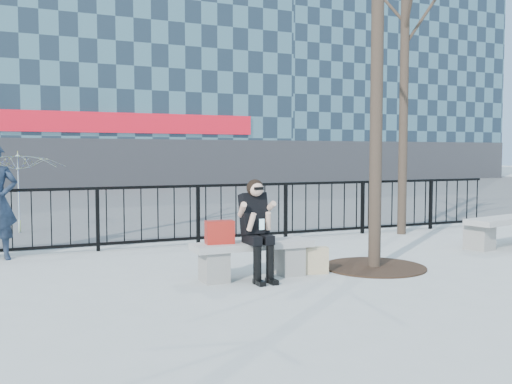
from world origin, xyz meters
name	(u,v)px	position (x,y,z in m)	size (l,w,h in m)	color
ground	(253,278)	(0.00, 0.00, 0.00)	(120.00, 120.00, 0.00)	#9D9E98
street_surface	(95,198)	(0.00, 15.00, 0.00)	(60.00, 23.00, 0.01)	#474747
railing	(188,215)	(0.00, 3.00, 0.55)	(14.00, 0.06, 1.10)	black
building_right	(363,29)	(20.00, 27.00, 10.30)	(16.20, 10.20, 20.60)	slate
tree_grate	(374,267)	(1.90, -0.10, 0.01)	(1.50, 1.50, 0.02)	black
bench_main	(253,256)	(0.00, 0.00, 0.30)	(1.65, 0.46, 0.49)	slate
bench_second	(505,229)	(5.13, 0.49, 0.33)	(1.82, 0.51, 0.54)	slate
seated_woman	(257,230)	(0.00, -0.16, 0.67)	(0.50, 0.64, 1.34)	black
handbag	(220,232)	(-0.46, 0.02, 0.64)	(0.37, 0.17, 0.30)	#A51C14
shopping_bag	(314,260)	(0.89, -0.10, 0.19)	(0.39, 0.14, 0.37)	beige
vendor_umbrella	(18,192)	(-2.80, 5.87, 0.87)	(1.89, 1.93, 1.73)	#CDDD31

